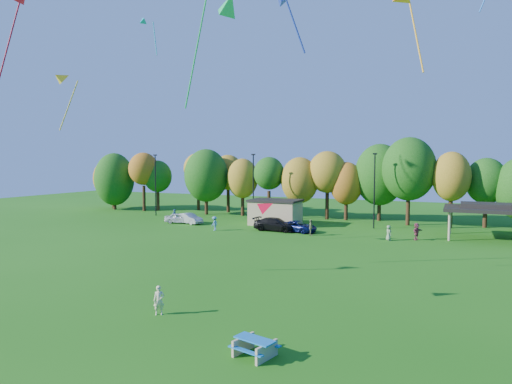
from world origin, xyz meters
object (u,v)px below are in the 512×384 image
at_px(car_a, 180,218).
at_px(picnic_table, 255,346).
at_px(car_b, 189,219).
at_px(car_d, 276,224).
at_px(kite_flyer, 159,300).
at_px(car_c, 298,227).

bearing_deg(car_a, picnic_table, -155.69).
relative_size(car_b, car_d, 0.77).
bearing_deg(car_d, picnic_table, -155.95).
height_order(car_a, car_b, car_b).
xyz_separation_m(kite_flyer, car_c, (-2.41, 29.70, -0.15)).
height_order(car_b, car_c, car_b).
bearing_deg(car_c, picnic_table, -152.56).
bearing_deg(car_d, kite_flyer, -166.45).
relative_size(picnic_table, car_d, 0.39).
xyz_separation_m(picnic_table, kite_flyer, (-6.76, 2.62, 0.34)).
height_order(kite_flyer, car_a, kite_flyer).
xyz_separation_m(picnic_table, car_a, (-25.69, 33.05, 0.22)).
relative_size(kite_flyer, car_a, 0.40).
xyz_separation_m(car_b, car_d, (12.53, -1.09, 0.09)).
xyz_separation_m(car_a, car_b, (1.36, 0.12, 0.01)).
height_order(kite_flyer, car_c, kite_flyer).
relative_size(car_a, car_b, 0.95).
bearing_deg(kite_flyer, car_b, 85.29).
relative_size(picnic_table, kite_flyer, 1.31).
bearing_deg(picnic_table, car_c, 120.18).
distance_m(kite_flyer, car_b, 35.24).
bearing_deg(picnic_table, kite_flyer, 173.19).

